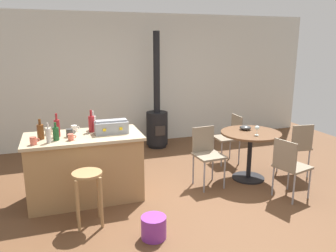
{
  "coord_description": "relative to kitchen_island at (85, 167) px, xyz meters",
  "views": [
    {
      "loc": [
        -1.63,
        -3.89,
        2.09
      ],
      "look_at": [
        -0.17,
        0.47,
        0.96
      ],
      "focal_mm": 35.77,
      "sensor_mm": 36.0,
      "label": 1
    }
  ],
  "objects": [
    {
      "name": "ground_plane",
      "position": [
        1.34,
        -0.55,
        -0.45
      ],
      "size": [
        8.8,
        8.8,
        0.0
      ],
      "primitive_type": "plane",
      "color": "brown"
    },
    {
      "name": "back_wall",
      "position": [
        1.34,
        2.5,
        0.9
      ],
      "size": [
        8.0,
        0.1,
        2.7
      ],
      "primitive_type": "cube",
      "color": "beige",
      "rests_on": "ground_plane"
    },
    {
      "name": "kitchen_island",
      "position": [
        0.0,
        0.0,
        0.0
      ],
      "size": [
        1.54,
        0.8,
        0.9
      ],
      "color": "#A37A4C",
      "rests_on": "ground_plane"
    },
    {
      "name": "wooden_stool",
      "position": [
        -0.03,
        -0.73,
        0.03
      ],
      "size": [
        0.35,
        0.35,
        0.65
      ],
      "color": "#A37A4C",
      "rests_on": "ground_plane"
    },
    {
      "name": "dining_table",
      "position": [
        2.5,
        -0.12,
        0.13
      ],
      "size": [
        0.92,
        0.92,
        0.76
      ],
      "color": "black",
      "rests_on": "ground_plane"
    },
    {
      "name": "folding_chair_near",
      "position": [
        3.27,
        -0.27,
        0.07
      ],
      "size": [
        0.44,
        0.44,
        0.88
      ],
      "color": "#7F705B",
      "rests_on": "ground_plane"
    },
    {
      "name": "folding_chair_far",
      "position": [
        2.59,
        0.66,
        0.05
      ],
      "size": [
        0.41,
        0.41,
        0.86
      ],
      "color": "#7F705B",
      "rests_on": "ground_plane"
    },
    {
      "name": "folding_chair_left",
      "position": [
        1.77,
        -0.11,
        0.07
      ],
      "size": [
        0.43,
        0.43,
        0.88
      ],
      "color": "#7F705B",
      "rests_on": "ground_plane"
    },
    {
      "name": "folding_chair_right",
      "position": [
        2.64,
        -0.9,
        0.04
      ],
      "size": [
        0.49,
        0.49,
        0.85
      ],
      "color": "#7F705B",
      "rests_on": "ground_plane"
    },
    {
      "name": "wood_stove",
      "position": [
        1.62,
        1.96,
        0.11
      ],
      "size": [
        0.44,
        0.45,
        2.33
      ],
      "color": "black",
      "rests_on": "ground_plane"
    },
    {
      "name": "toolbox",
      "position": [
        0.38,
        -0.01,
        0.54
      ],
      "size": [
        0.44,
        0.23,
        0.19
      ],
      "color": "gray",
      "rests_on": "kitchen_island"
    },
    {
      "name": "bottle_0",
      "position": [
        0.17,
        0.28,
        0.55
      ],
      "size": [
        0.08,
        0.08,
        0.27
      ],
      "color": "#B7B2AD",
      "rests_on": "kitchen_island"
    },
    {
      "name": "bottle_1",
      "position": [
        -0.43,
        -0.23,
        0.55
      ],
      "size": [
        0.06,
        0.06,
        0.25
      ],
      "color": "#B7B2AD",
      "rests_on": "kitchen_island"
    },
    {
      "name": "bottle_2",
      "position": [
        0.13,
        0.14,
        0.57
      ],
      "size": [
        0.08,
        0.08,
        0.31
      ],
      "color": "maroon",
      "rests_on": "kitchen_island"
    },
    {
      "name": "bottle_3",
      "position": [
        -0.53,
        -0.02,
        0.55
      ],
      "size": [
        0.08,
        0.08,
        0.26
      ],
      "color": "#603314",
      "rests_on": "kitchen_island"
    },
    {
      "name": "bottle_4",
      "position": [
        -0.34,
        -0.14,
        0.54
      ],
      "size": [
        0.08,
        0.08,
        0.23
      ],
      "color": "#194C23",
      "rests_on": "kitchen_island"
    },
    {
      "name": "bottle_5",
      "position": [
        -0.32,
        0.04,
        0.57
      ],
      "size": [
        0.07,
        0.07,
        0.31
      ],
      "color": "maroon",
      "rests_on": "kitchen_island"
    },
    {
      "name": "cup_0",
      "position": [
        -0.44,
        0.19,
        0.5
      ],
      "size": [
        0.12,
        0.09,
        0.1
      ],
      "color": "tan",
      "rests_on": "kitchen_island"
    },
    {
      "name": "cup_1",
      "position": [
        -0.17,
        -0.01,
        0.5
      ],
      "size": [
        0.12,
        0.09,
        0.1
      ],
      "color": "#383838",
      "rests_on": "kitchen_island"
    },
    {
      "name": "cup_2",
      "position": [
        -0.1,
        0.24,
        0.49
      ],
      "size": [
        0.12,
        0.08,
        0.09
      ],
      "color": "white",
      "rests_on": "kitchen_island"
    },
    {
      "name": "cup_3",
      "position": [
        -0.16,
        -0.2,
        0.49
      ],
      "size": [
        0.11,
        0.07,
        0.08
      ],
      "color": "#DB6651",
      "rests_on": "kitchen_island"
    },
    {
      "name": "cup_4",
      "position": [
        -0.6,
        -0.25,
        0.5
      ],
      "size": [
        0.11,
        0.08,
        0.1
      ],
      "color": "#DB6651",
      "rests_on": "kitchen_island"
    },
    {
      "name": "wine_glass",
      "position": [
        2.49,
        -0.3,
        0.42
      ],
      "size": [
        0.07,
        0.07,
        0.14
      ],
      "color": "silver",
      "rests_on": "dining_table"
    },
    {
      "name": "serving_bowl",
      "position": [
        2.5,
        0.03,
        0.35
      ],
      "size": [
        0.18,
        0.18,
        0.07
      ],
      "primitive_type": "ellipsoid",
      "color": "#383838",
      "rests_on": "dining_table"
    },
    {
      "name": "plastic_bucket",
      "position": [
        0.61,
        -1.26,
        -0.33
      ],
      "size": [
        0.28,
        0.28,
        0.25
      ],
      "primitive_type": "cylinder",
      "color": "purple",
      "rests_on": "ground_plane"
    }
  ]
}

